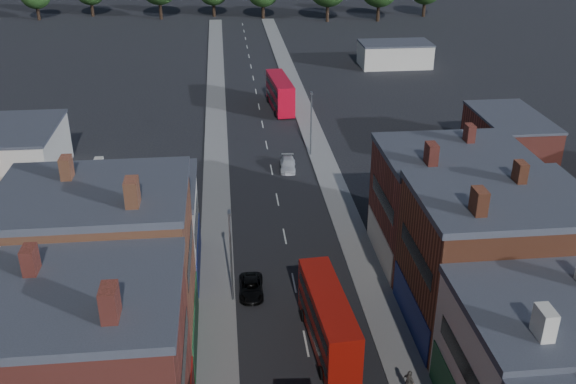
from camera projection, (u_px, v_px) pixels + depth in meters
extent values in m
cube|color=gray|center=(216.00, 194.00, 69.75)|extent=(3.00, 200.00, 0.12)
cube|color=gray|center=(334.00, 189.00, 70.95)|extent=(3.00, 200.00, 0.12)
cylinder|color=slate|center=(231.00, 258.00, 50.23)|extent=(0.16, 0.16, 8.00)
cube|color=slate|center=(229.00, 213.00, 48.50)|extent=(0.25, 0.70, 0.25)
cylinder|color=slate|center=(311.00, 125.00, 78.09)|extent=(0.16, 0.16, 8.00)
cube|color=slate|center=(312.00, 93.00, 76.36)|extent=(0.25, 0.70, 0.25)
cube|color=#B2130A|center=(328.00, 319.00, 45.82)|extent=(3.06, 10.40, 4.10)
cube|color=black|center=(328.00, 328.00, 46.16)|extent=(3.06, 9.59, 0.84)
cube|color=black|center=(328.00, 308.00, 45.40)|extent=(3.06, 9.59, 0.84)
cylinder|color=black|center=(321.00, 373.00, 43.55)|extent=(0.35, 0.95, 0.93)
cylinder|color=black|center=(355.00, 369.00, 43.91)|extent=(0.35, 0.95, 0.93)
cylinder|color=black|center=(303.00, 315.00, 49.38)|extent=(0.35, 0.95, 0.93)
cylinder|color=black|center=(332.00, 312.00, 49.75)|extent=(0.35, 0.95, 0.93)
cube|color=red|center=(280.00, 93.00, 95.14)|extent=(3.38, 11.15, 4.39)
cube|color=black|center=(280.00, 98.00, 95.51)|extent=(3.37, 10.28, 0.90)
cube|color=black|center=(280.00, 86.00, 94.68)|extent=(3.37, 10.28, 0.90)
cylinder|color=black|center=(276.00, 114.00, 92.70)|extent=(0.38, 1.02, 1.00)
cylinder|color=black|center=(293.00, 113.00, 93.11)|extent=(0.38, 1.02, 1.00)
cylinder|color=black|center=(268.00, 99.00, 98.93)|extent=(0.38, 1.02, 1.00)
cylinder|color=black|center=(284.00, 99.00, 99.35)|extent=(0.38, 1.02, 1.00)
imported|color=black|center=(251.00, 288.00, 52.59)|extent=(2.07, 4.26, 1.17)
imported|color=silver|center=(288.00, 165.00, 75.59)|extent=(2.12, 4.46, 1.25)
imported|color=#625D54|center=(409.00, 382.00, 41.94)|extent=(0.88, 1.17, 1.81)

